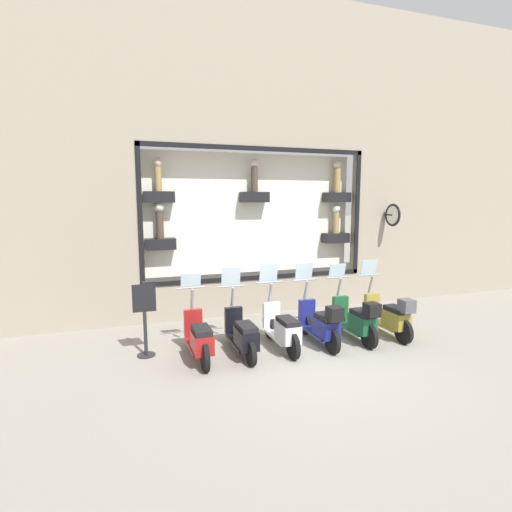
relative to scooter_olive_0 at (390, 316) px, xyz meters
name	(u,v)px	position (x,y,z in m)	size (l,w,h in m)	color
ground_plane	(316,360)	(-0.67, 2.21, -0.48)	(120.00, 120.00, 0.00)	gray
building_facade	(256,155)	(2.93, 2.21, 3.78)	(1.25, 36.00, 8.34)	gray
scooter_olive_0	(390,316)	(0.00, 0.00, 0.00)	(1.81, 0.61, 1.65)	black
scooter_green_1	(357,320)	(0.00, 0.87, 0.00)	(1.81, 0.60, 1.60)	black
scooter_navy_2	(321,324)	(0.00, 1.74, 0.00)	(1.80, 0.60, 1.67)	black
scooter_white_3	(282,329)	(0.06, 2.61, -0.04)	(1.81, 0.60, 1.69)	black
scooter_black_4	(242,334)	(0.05, 3.48, -0.06)	(1.79, 0.60, 1.66)	black
scooter_red_5	(199,338)	(0.06, 4.35, -0.04)	(1.81, 0.61, 1.57)	black
shop_sign_post	(145,317)	(0.61, 5.31, 0.32)	(0.36, 0.45, 1.51)	#232326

